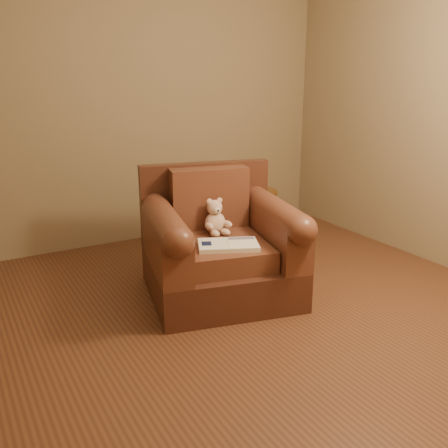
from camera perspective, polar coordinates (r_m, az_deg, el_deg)
floor at (r=3.41m, az=2.53°, el=-10.99°), size 4.00×4.00×0.00m
room at (r=3.01m, az=2.98°, el=19.22°), size 4.02×4.02×2.71m
armchair at (r=3.68m, az=-0.60°, el=-2.67°), size 1.22×1.18×0.92m
teddy_bear at (r=3.70m, az=-0.93°, el=0.46°), size 0.20×0.22×0.27m
guidebook at (r=3.43m, az=0.48°, el=-2.41°), size 0.48×0.39×0.03m
side_table at (r=4.34m, az=3.09°, el=0.13°), size 0.45×0.45×0.62m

